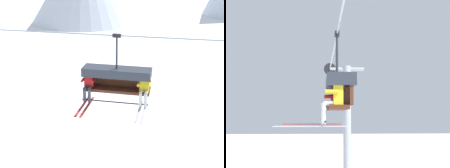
% 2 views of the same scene
% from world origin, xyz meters
% --- Properties ---
extents(lift_cable, '(17.53, 0.05, 0.05)m').
position_xyz_m(lift_cable, '(-0.13, -0.80, 7.99)').
color(lift_cable, '#9EA3A8').
extents(chairlift_chair, '(2.41, 0.74, 2.37)m').
position_xyz_m(chairlift_chair, '(-0.96, -0.73, 6.54)').
color(chairlift_chair, '#512819').
extents(skier_red, '(0.46, 1.70, 1.23)m').
position_xyz_m(skier_red, '(-1.95, -0.95, 6.24)').
color(skier_red, red).
extents(skier_yellow, '(0.46, 1.70, 1.23)m').
position_xyz_m(skier_yellow, '(0.03, -0.95, 6.24)').
color(skier_yellow, yellow).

